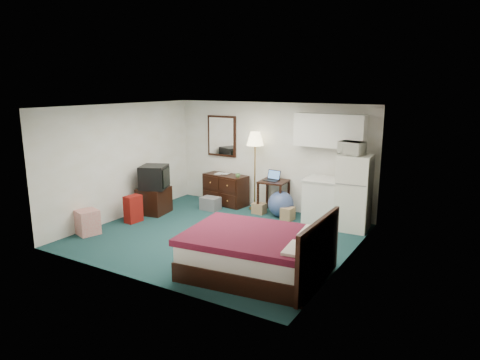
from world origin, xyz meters
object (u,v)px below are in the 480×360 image
Objects in this scene: bed at (254,254)px; tv_stand at (154,200)px; desk at (273,197)px; kitchen_counter at (326,202)px; fridge at (354,193)px; dresser at (226,189)px; suitcase at (133,209)px; floor_lamp at (255,171)px.

tv_stand is at bearing 147.99° from bed.
desk is 1.31m from kitchen_counter.
kitchen_counter is 0.61× the size of fridge.
dresser is at bearing 46.05° from tv_stand.
suitcase is at bearing -153.97° from kitchen_counter.
floor_lamp reaches higher than dresser.
bed is at bearing -10.03° from suitcase.
floor_lamp reaches higher than bed.
kitchen_counter is at bearing -11.02° from desk.
desk is at bearing 104.07° from bed.
desk is at bearing 48.13° from suitcase.
desk reaches higher than dresser.
fridge is 2.65× the size of suitcase.
kitchen_counter reaches higher than tv_stand.
kitchen_counter is 2.92m from bed.
bed is at bearing -34.17° from tv_stand.
fridge is 4.44m from tv_stand.
suitcase is at bearing -141.28° from desk.
floor_lamp reaches higher than kitchen_counter.
suitcase is (-0.95, -2.19, -0.08)m from dresser.
dresser is 0.54× the size of bed.
suitcase is at bearing -93.70° from tv_stand.
desk reaches higher than tv_stand.
suitcase is at bearing -128.88° from floor_lamp.
tv_stand is at bearing 100.20° from suitcase.
desk is (0.52, -0.05, -0.54)m from floor_lamp.
fridge is (0.59, -0.06, 0.30)m from kitchen_counter.
suitcase is (0.07, -0.73, -0.01)m from tv_stand.
bed is 3.58m from suitcase.
floor_lamp is 0.91× the size of bed.
dresser is 3.26m from fridge.
fridge is (3.22, -0.26, 0.40)m from dresser.
fridge reaches higher than tv_stand.
kitchen_counter reaches higher than suitcase.
dresser is at bearing 172.48° from fridge.
desk is 1.17× the size of tv_stand.
desk reaches higher than bed.
suitcase is (-1.77, -2.19, -0.63)m from floor_lamp.
fridge is 2.99m from bed.
fridge is at bearing 69.00° from bed.
dresser is 1.44× the size of desk.
tv_stand is (-3.65, -1.26, -0.17)m from kitchen_counter.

